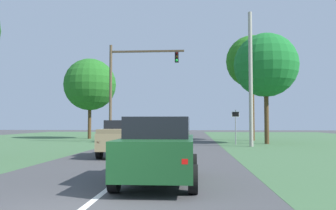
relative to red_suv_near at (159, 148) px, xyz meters
name	(u,v)px	position (x,y,z in m)	size (l,w,h in m)	color
ground_plane	(152,155)	(-1.26, 8.82, -1.01)	(120.00, 120.00, 0.00)	#424244
lane_centre_stripe	(96,198)	(-1.26, -2.18, -1.00)	(0.16, 43.57, 0.01)	white
red_suv_near	(159,148)	(0.00, 0.00, 0.00)	(2.21, 4.75, 1.90)	#194C23
pickup_truck_lead	(124,138)	(-2.62, 7.96, -0.05)	(2.22, 4.97, 1.86)	tan
traffic_light	(128,79)	(-4.65, 19.91, 4.51)	(6.55, 0.40, 8.54)	brown
keep_moving_sign	(236,122)	(4.34, 17.82, 0.74)	(0.60, 0.09, 2.74)	gray
oak_tree_right	(266,65)	(6.98, 18.94, 5.44)	(5.24, 5.24, 9.08)	#4C351E
crossing_suv_far	(126,132)	(-4.97, 20.76, -0.08)	(4.24, 2.20, 1.76)	silver
utility_pole_right	(251,79)	(5.20, 15.63, 3.93)	(0.28, 0.28, 9.87)	#9E998E
extra_tree_1	(252,62)	(6.72, 24.06, 6.63)	(5.00, 5.00, 10.17)	#4C351E
extra_tree_2	(90,85)	(-10.13, 26.95, 4.83)	(5.60, 5.60, 8.65)	#4C351E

